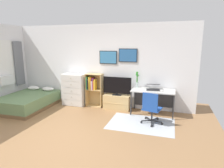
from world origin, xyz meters
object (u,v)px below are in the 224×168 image
object	(u,v)px
desk	(153,94)
office_chair	(151,107)
tv_stand	(117,102)
television	(117,86)
computer_mouse	(162,91)
bookshelf	(93,87)
bed	(28,101)
bamboo_vase	(137,80)
dresser	(74,89)
laptop	(153,87)

from	to	relation	value
desk	office_chair	xyz separation A→B (m)	(0.04, -0.85, -0.15)
tv_stand	television	bearing A→B (deg)	-90.00
desk	computer_mouse	world-z (taller)	computer_mouse
tv_stand	television	distance (m)	0.53
television	office_chair	size ratio (longest dim) A/B	1.06
desk	bookshelf	bearing A→B (deg)	177.38
bed	bookshelf	xyz separation A→B (m)	(1.99, 0.80, 0.42)
bed	bamboo_vase	size ratio (longest dim) A/B	3.94
office_chair	bamboo_vase	xyz separation A→B (m)	(-0.56, 0.98, 0.53)
dresser	computer_mouse	world-z (taller)	dresser
television	bamboo_vase	xyz separation A→B (m)	(0.62, 0.10, 0.23)
office_chair	computer_mouse	size ratio (longest dim) A/B	8.27
desk	office_chair	bearing A→B (deg)	-87.48
dresser	computer_mouse	distance (m)	2.94
desk	bed	bearing A→B (deg)	-169.81
computer_mouse	bamboo_vase	xyz separation A→B (m)	(-0.79, 0.26, 0.23)
bed	bamboo_vase	world-z (taller)	bamboo_vase
television	desk	bearing A→B (deg)	-1.03
dresser	bookshelf	size ratio (longest dim) A/B	0.97
bamboo_vase	office_chair	bearing A→B (deg)	-60.38
television	computer_mouse	world-z (taller)	television
tv_stand	office_chair	xyz separation A→B (m)	(1.17, -0.90, 0.23)
bamboo_vase	desk	bearing A→B (deg)	-13.51
bookshelf	dresser	bearing A→B (deg)	-174.69
dresser	desk	distance (m)	2.66
television	office_chair	distance (m)	1.49
television	dresser	bearing A→B (deg)	179.72
office_chair	tv_stand	bearing A→B (deg)	155.01
desk	bamboo_vase	world-z (taller)	bamboo_vase
dresser	computer_mouse	xyz separation A→B (m)	(2.92, -0.17, 0.22)
bamboo_vase	computer_mouse	bearing A→B (deg)	-18.54
bookshelf	bamboo_vase	xyz separation A→B (m)	(1.46, 0.03, 0.34)
bed	desk	size ratio (longest dim) A/B	1.57
dresser	bamboo_vase	distance (m)	2.18
office_chair	desk	bearing A→B (deg)	104.90
tv_stand	television	size ratio (longest dim) A/B	0.93
tv_stand	television	xyz separation A→B (m)	(-0.00, -0.02, 0.53)
dresser	office_chair	xyz separation A→B (m)	(2.69, -0.88, -0.08)
dresser	television	world-z (taller)	dresser
tv_stand	bookshelf	bearing A→B (deg)	176.76
television	computer_mouse	bearing A→B (deg)	-6.48
dresser	computer_mouse	size ratio (longest dim) A/B	10.36
dresser	tv_stand	bearing A→B (deg)	0.56
desk	bamboo_vase	distance (m)	0.65
bookshelf	tv_stand	xyz separation A→B (m)	(0.84, -0.05, -0.42)
bed	desk	distance (m)	4.05
dresser	laptop	xyz separation A→B (m)	(2.64, -0.03, 0.27)
bookshelf	computer_mouse	xyz separation A→B (m)	(2.25, -0.23, 0.11)
desk	bamboo_vase	size ratio (longest dim) A/B	2.51
desk	office_chair	distance (m)	0.87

